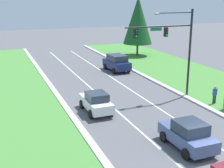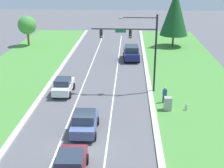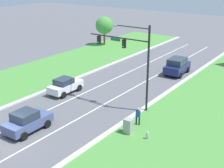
{
  "view_description": "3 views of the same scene",
  "coord_description": "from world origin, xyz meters",
  "px_view_note": "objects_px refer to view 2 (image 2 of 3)",
  "views": [
    {
      "loc": [
        -11.03,
        -12.9,
        9.25
      ],
      "look_at": [
        -1.11,
        12.76,
        1.5
      ],
      "focal_mm": 50.0,
      "sensor_mm": 36.0,
      "label": 1
    },
    {
      "loc": [
        3.29,
        -20.07,
        12.51
      ],
      "look_at": [
        1.7,
        8.7,
        1.73
      ],
      "focal_mm": 50.0,
      "sensor_mm": 36.0,
      "label": 2
    },
    {
      "loc": [
        19.04,
        -12.76,
        12.74
      ],
      "look_at": [
        1.8,
        11.55,
        1.76
      ],
      "focal_mm": 50.0,
      "sensor_mm": 36.0,
      "label": 3
    }
  ],
  "objects_px": {
    "white_sedan": "(63,86)",
    "fire_hydrant": "(186,107)",
    "oak_near_left_tree": "(27,25)",
    "utility_cabinet": "(168,104)",
    "pedestrian": "(165,94)",
    "traffic_signal_mast": "(138,42)",
    "burgundy_sedan": "(71,165)",
    "conifer_near_right_tree": "(175,13)",
    "slate_blue_sedan": "(85,122)",
    "navy_suv": "(131,53)"
  },
  "relations": [
    {
      "from": "traffic_signal_mast",
      "to": "white_sedan",
      "type": "bearing_deg",
      "value": -172.37
    },
    {
      "from": "conifer_near_right_tree",
      "to": "oak_near_left_tree",
      "type": "height_order",
      "value": "conifer_near_right_tree"
    },
    {
      "from": "slate_blue_sedan",
      "to": "utility_cabinet",
      "type": "height_order",
      "value": "slate_blue_sedan"
    },
    {
      "from": "white_sedan",
      "to": "pedestrian",
      "type": "xyz_separation_m",
      "value": [
        10.38,
        -1.93,
        0.07
      ]
    },
    {
      "from": "pedestrian",
      "to": "oak_near_left_tree",
      "type": "bearing_deg",
      "value": -63.86
    },
    {
      "from": "burgundy_sedan",
      "to": "utility_cabinet",
      "type": "height_order",
      "value": "burgundy_sedan"
    },
    {
      "from": "traffic_signal_mast",
      "to": "burgundy_sedan",
      "type": "relative_size",
      "value": 1.93
    },
    {
      "from": "conifer_near_right_tree",
      "to": "oak_near_left_tree",
      "type": "relative_size",
      "value": 1.84
    },
    {
      "from": "oak_near_left_tree",
      "to": "slate_blue_sedan",
      "type": "bearing_deg",
      "value": -64.89
    },
    {
      "from": "fire_hydrant",
      "to": "oak_near_left_tree",
      "type": "relative_size",
      "value": 0.14
    },
    {
      "from": "burgundy_sedan",
      "to": "pedestrian",
      "type": "distance_m",
      "value": 13.82
    },
    {
      "from": "fire_hydrant",
      "to": "traffic_signal_mast",
      "type": "bearing_deg",
      "value": 134.53
    },
    {
      "from": "traffic_signal_mast",
      "to": "slate_blue_sedan",
      "type": "relative_size",
      "value": 1.98
    },
    {
      "from": "utility_cabinet",
      "to": "conifer_near_right_tree",
      "type": "bearing_deg",
      "value": 81.78
    },
    {
      "from": "pedestrian",
      "to": "white_sedan",
      "type": "bearing_deg",
      "value": -26.45
    },
    {
      "from": "white_sedan",
      "to": "utility_cabinet",
      "type": "distance_m",
      "value": 11.11
    },
    {
      "from": "slate_blue_sedan",
      "to": "conifer_near_right_tree",
      "type": "relative_size",
      "value": 0.44
    },
    {
      "from": "burgundy_sedan",
      "to": "white_sedan",
      "type": "relative_size",
      "value": 1.03
    },
    {
      "from": "navy_suv",
      "to": "utility_cabinet",
      "type": "height_order",
      "value": "navy_suv"
    },
    {
      "from": "slate_blue_sedan",
      "to": "fire_hydrant",
      "type": "height_order",
      "value": "slate_blue_sedan"
    },
    {
      "from": "white_sedan",
      "to": "pedestrian",
      "type": "height_order",
      "value": "white_sedan"
    },
    {
      "from": "burgundy_sedan",
      "to": "fire_hydrant",
      "type": "relative_size",
      "value": 6.05
    },
    {
      "from": "traffic_signal_mast",
      "to": "navy_suv",
      "type": "distance_m",
      "value": 12.93
    },
    {
      "from": "slate_blue_sedan",
      "to": "oak_near_left_tree",
      "type": "height_order",
      "value": "oak_near_left_tree"
    },
    {
      "from": "traffic_signal_mast",
      "to": "conifer_near_right_tree",
      "type": "xyz_separation_m",
      "value": [
        6.45,
        20.69,
        0.25
      ]
    },
    {
      "from": "traffic_signal_mast",
      "to": "fire_hydrant",
      "type": "relative_size",
      "value": 11.7
    },
    {
      "from": "traffic_signal_mast",
      "to": "burgundy_sedan",
      "type": "bearing_deg",
      "value": -106.66
    },
    {
      "from": "pedestrian",
      "to": "conifer_near_right_tree",
      "type": "bearing_deg",
      "value": -115.01
    },
    {
      "from": "oak_near_left_tree",
      "to": "utility_cabinet",
      "type": "bearing_deg",
      "value": -49.84
    },
    {
      "from": "navy_suv",
      "to": "conifer_near_right_tree",
      "type": "xyz_separation_m",
      "value": [
        6.99,
        8.51,
        4.56
      ]
    },
    {
      "from": "navy_suv",
      "to": "utility_cabinet",
      "type": "distance_m",
      "value": 17.19
    },
    {
      "from": "navy_suv",
      "to": "oak_near_left_tree",
      "type": "distance_m",
      "value": 19.18
    },
    {
      "from": "burgundy_sedan",
      "to": "pedestrian",
      "type": "height_order",
      "value": "pedestrian"
    },
    {
      "from": "slate_blue_sedan",
      "to": "pedestrian",
      "type": "relative_size",
      "value": 2.45
    },
    {
      "from": "traffic_signal_mast",
      "to": "oak_near_left_tree",
      "type": "bearing_deg",
      "value": 132.07
    },
    {
      "from": "traffic_signal_mast",
      "to": "pedestrian",
      "type": "xyz_separation_m",
      "value": [
        2.66,
        -2.96,
        -4.46
      ]
    },
    {
      "from": "traffic_signal_mast",
      "to": "utility_cabinet",
      "type": "xyz_separation_m",
      "value": [
        2.78,
        -4.68,
        -4.73
      ]
    },
    {
      "from": "navy_suv",
      "to": "oak_near_left_tree",
      "type": "bearing_deg",
      "value": 152.9
    },
    {
      "from": "traffic_signal_mast",
      "to": "utility_cabinet",
      "type": "height_order",
      "value": "traffic_signal_mast"
    },
    {
      "from": "burgundy_sedan",
      "to": "white_sedan",
      "type": "xyz_separation_m",
      "value": [
        -3.28,
        13.79,
        0.04
      ]
    },
    {
      "from": "burgundy_sedan",
      "to": "slate_blue_sedan",
      "type": "bearing_deg",
      "value": 86.01
    },
    {
      "from": "slate_blue_sedan",
      "to": "white_sedan",
      "type": "bearing_deg",
      "value": 111.84
    },
    {
      "from": "white_sedan",
      "to": "fire_hydrant",
      "type": "relative_size",
      "value": 5.9
    },
    {
      "from": "pedestrian",
      "to": "fire_hydrant",
      "type": "height_order",
      "value": "pedestrian"
    },
    {
      "from": "utility_cabinet",
      "to": "conifer_near_right_tree",
      "type": "height_order",
      "value": "conifer_near_right_tree"
    },
    {
      "from": "slate_blue_sedan",
      "to": "fire_hydrant",
      "type": "distance_m",
      "value": 9.98
    },
    {
      "from": "burgundy_sedan",
      "to": "white_sedan",
      "type": "bearing_deg",
      "value": 100.31
    },
    {
      "from": "slate_blue_sedan",
      "to": "conifer_near_right_tree",
      "type": "xyz_separation_m",
      "value": [
        10.79,
        29.83,
        4.74
      ]
    },
    {
      "from": "oak_near_left_tree",
      "to": "pedestrian",
      "type": "bearing_deg",
      "value": -47.95
    },
    {
      "from": "oak_near_left_tree",
      "to": "traffic_signal_mast",
      "type": "bearing_deg",
      "value": -47.93
    }
  ]
}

